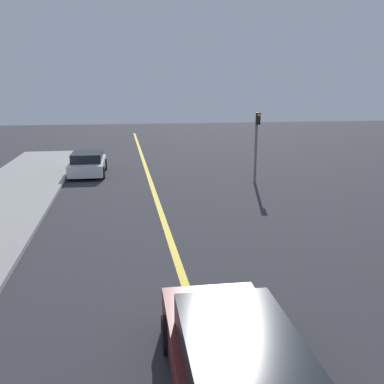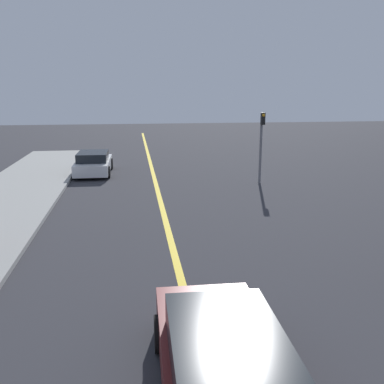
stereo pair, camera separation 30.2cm
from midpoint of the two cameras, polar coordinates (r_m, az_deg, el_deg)
road_center_line at (r=14.56m, az=-4.33°, el=-4.03°), size 0.20×60.00×0.01m
car_ahead_center at (r=6.47m, az=4.49°, el=-22.34°), size 1.93×4.50×1.27m
car_far_distant at (r=23.17m, az=-14.09°, el=3.70°), size 1.88×4.00×1.19m
traffic_light at (r=20.36m, az=8.17°, el=6.96°), size 0.18×0.40×3.34m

